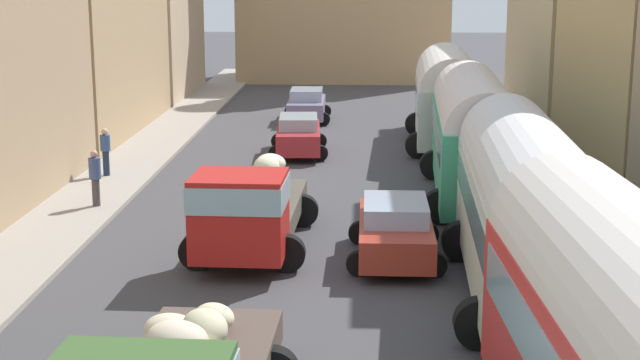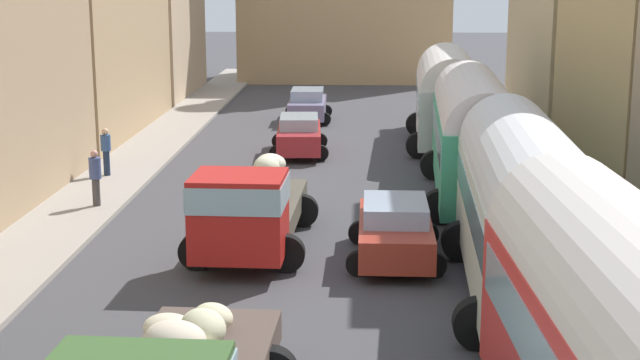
{
  "view_description": "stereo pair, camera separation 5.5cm",
  "coord_description": "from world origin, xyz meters",
  "px_view_note": "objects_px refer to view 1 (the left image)",
  "views": [
    {
      "loc": [
        1.07,
        -3.84,
        7.03
      ],
      "look_at": [
        0.0,
        21.25,
        1.34
      ],
      "focal_mm": 52.33,
      "sensor_mm": 36.0,
      "label": 1
    },
    {
      "loc": [
        1.12,
        -3.84,
        7.03
      ],
      "look_at": [
        0.0,
        21.25,
        1.34
      ],
      "focal_mm": 52.33,
      "sensor_mm": 36.0,
      "label": 2
    }
  ],
  "objects_px": {
    "parked_bus_1": "(525,202)",
    "cargo_truck_1": "(250,207)",
    "parked_bus_2": "(474,131)",
    "car_0": "(299,135)",
    "car_1": "(307,105)",
    "parked_bus_3": "(448,94)",
    "pedestrian_4": "(105,150)",
    "pedestrian_1": "(95,176)",
    "car_3": "(395,230)"
  },
  "relations": [
    {
      "from": "parked_bus_3",
      "to": "car_0",
      "type": "relative_size",
      "value": 1.92
    },
    {
      "from": "parked_bus_1",
      "to": "pedestrian_1",
      "type": "distance_m",
      "value": 13.53
    },
    {
      "from": "pedestrian_1",
      "to": "pedestrian_4",
      "type": "relative_size",
      "value": 1.03
    },
    {
      "from": "cargo_truck_1",
      "to": "pedestrian_4",
      "type": "distance_m",
      "value": 10.27
    },
    {
      "from": "parked_bus_3",
      "to": "car_3",
      "type": "height_order",
      "value": "parked_bus_3"
    },
    {
      "from": "parked_bus_3",
      "to": "car_1",
      "type": "bearing_deg",
      "value": 133.85
    },
    {
      "from": "parked_bus_1",
      "to": "pedestrian_1",
      "type": "relative_size",
      "value": 4.88
    },
    {
      "from": "parked_bus_3",
      "to": "pedestrian_1",
      "type": "distance_m",
      "value": 15.64
    },
    {
      "from": "parked_bus_1",
      "to": "parked_bus_3",
      "type": "relative_size",
      "value": 1.1
    },
    {
      "from": "car_1",
      "to": "car_3",
      "type": "bearing_deg",
      "value": -80.99
    },
    {
      "from": "parked_bus_1",
      "to": "parked_bus_2",
      "type": "xyz_separation_m",
      "value": [
        0.0,
        9.0,
        -0.01
      ]
    },
    {
      "from": "cargo_truck_1",
      "to": "car_0",
      "type": "height_order",
      "value": "cargo_truck_1"
    },
    {
      "from": "cargo_truck_1",
      "to": "pedestrian_4",
      "type": "xyz_separation_m",
      "value": [
        -5.93,
        8.39,
        -0.23
      ]
    },
    {
      "from": "pedestrian_4",
      "to": "car_0",
      "type": "bearing_deg",
      "value": 36.61
    },
    {
      "from": "cargo_truck_1",
      "to": "parked_bus_1",
      "type": "bearing_deg",
      "value": -26.3
    },
    {
      "from": "pedestrian_4",
      "to": "parked_bus_3",
      "type": "bearing_deg",
      "value": 28.25
    },
    {
      "from": "car_0",
      "to": "pedestrian_1",
      "type": "bearing_deg",
      "value": -121.73
    },
    {
      "from": "parked_bus_2",
      "to": "car_1",
      "type": "xyz_separation_m",
      "value": [
        -6.02,
        15.27,
        -1.42
      ]
    },
    {
      "from": "car_1",
      "to": "parked_bus_2",
      "type": "bearing_deg",
      "value": -68.48
    },
    {
      "from": "parked_bus_1",
      "to": "car_3",
      "type": "xyz_separation_m",
      "value": [
        -2.62,
        2.81,
        -1.44
      ]
    },
    {
      "from": "pedestrian_4",
      "to": "car_1",
      "type": "bearing_deg",
      "value": 64.38
    },
    {
      "from": "parked_bus_1",
      "to": "parked_bus_3",
      "type": "height_order",
      "value": "parked_bus_1"
    },
    {
      "from": "car_1",
      "to": "pedestrian_4",
      "type": "xyz_separation_m",
      "value": [
        -6.14,
        -12.8,
        0.24
      ]
    },
    {
      "from": "pedestrian_1",
      "to": "car_1",
      "type": "bearing_deg",
      "value": 72.59
    },
    {
      "from": "parked_bus_3",
      "to": "car_0",
      "type": "distance_m",
      "value": 6.31
    },
    {
      "from": "car_3",
      "to": "parked_bus_1",
      "type": "bearing_deg",
      "value": -47.06
    },
    {
      "from": "parked_bus_1",
      "to": "pedestrian_4",
      "type": "bearing_deg",
      "value": 136.68
    },
    {
      "from": "parked_bus_3",
      "to": "pedestrian_1",
      "type": "xyz_separation_m",
      "value": [
        -11.34,
        -10.71,
        -1.1
      ]
    },
    {
      "from": "pedestrian_1",
      "to": "parked_bus_1",
      "type": "bearing_deg",
      "value": -32.74
    },
    {
      "from": "car_3",
      "to": "car_1",
      "type": "bearing_deg",
      "value": 99.01
    },
    {
      "from": "cargo_truck_1",
      "to": "car_3",
      "type": "xyz_separation_m",
      "value": [
        3.62,
        -0.27,
        -0.48
      ]
    },
    {
      "from": "car_0",
      "to": "cargo_truck_1",
      "type": "bearing_deg",
      "value": -91.59
    },
    {
      "from": "car_0",
      "to": "car_1",
      "type": "height_order",
      "value": "car_1"
    },
    {
      "from": "parked_bus_2",
      "to": "cargo_truck_1",
      "type": "relative_size",
      "value": 1.37
    },
    {
      "from": "parked_bus_2",
      "to": "pedestrian_4",
      "type": "bearing_deg",
      "value": 168.53
    },
    {
      "from": "car_0",
      "to": "car_1",
      "type": "relative_size",
      "value": 1.02
    },
    {
      "from": "parked_bus_1",
      "to": "pedestrian_4",
      "type": "relative_size",
      "value": 5.02
    },
    {
      "from": "car_3",
      "to": "pedestrian_1",
      "type": "height_order",
      "value": "pedestrian_1"
    },
    {
      "from": "car_0",
      "to": "car_3",
      "type": "xyz_separation_m",
      "value": [
        3.25,
        -13.32,
        -0.01
      ]
    },
    {
      "from": "parked_bus_1",
      "to": "parked_bus_3",
      "type": "bearing_deg",
      "value": 90.0
    },
    {
      "from": "car_1",
      "to": "pedestrian_4",
      "type": "height_order",
      "value": "pedestrian_4"
    },
    {
      "from": "parked_bus_1",
      "to": "cargo_truck_1",
      "type": "relative_size",
      "value": 1.3
    },
    {
      "from": "parked_bus_3",
      "to": "pedestrian_1",
      "type": "relative_size",
      "value": 4.44
    },
    {
      "from": "parked_bus_3",
      "to": "parked_bus_2",
      "type": "bearing_deg",
      "value": -90.0
    },
    {
      "from": "parked_bus_2",
      "to": "car_3",
      "type": "distance_m",
      "value": 6.87
    },
    {
      "from": "cargo_truck_1",
      "to": "pedestrian_4",
      "type": "height_order",
      "value": "cargo_truck_1"
    },
    {
      "from": "parked_bus_1",
      "to": "parked_bus_2",
      "type": "height_order",
      "value": "parked_bus_1"
    },
    {
      "from": "parked_bus_1",
      "to": "parked_bus_3",
      "type": "distance_m",
      "value": 18.0
    },
    {
      "from": "parked_bus_1",
      "to": "cargo_truck_1",
      "type": "xyz_separation_m",
      "value": [
        -6.23,
        3.08,
        -0.96
      ]
    },
    {
      "from": "parked_bus_3",
      "to": "cargo_truck_1",
      "type": "height_order",
      "value": "parked_bus_3"
    }
  ]
}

